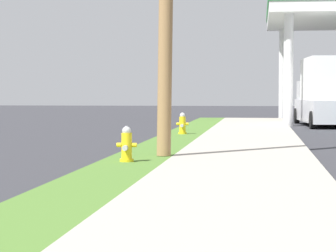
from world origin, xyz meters
TOP-DOWN VIEW (x-y plane):
  - fire_hydrant_second at (0.62, 14.40)m, footprint 0.42×0.38m
  - fire_hydrant_third at (0.71, 24.27)m, footprint 0.42×0.37m
  - car_tan_by_near_pump at (7.69, 44.04)m, footprint 1.99×4.52m
  - truck_silver_at_far_bay at (6.34, 33.11)m, footprint 2.57×6.53m

SIDE VIEW (x-z plane):
  - fire_hydrant_second at x=0.62m, z-range 0.07..0.82m
  - fire_hydrant_third at x=0.71m, z-range 0.07..0.82m
  - car_tan_by_near_pump at x=7.69m, z-range -0.07..1.51m
  - truck_silver_at_far_bay at x=6.34m, z-range -0.07..3.04m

